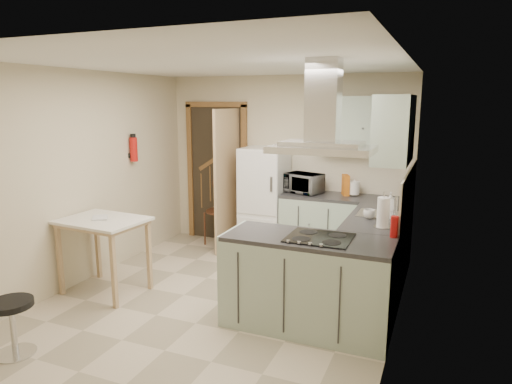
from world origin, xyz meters
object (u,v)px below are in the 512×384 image
at_px(bentwood_chair, 221,211).
at_px(stool, 13,327).
at_px(peninsula, 308,283).
at_px(microwave, 304,183).
at_px(drop_leaf_table, 105,256).
at_px(fridge, 265,200).
at_px(extractor_hood, 322,149).

relative_size(bentwood_chair, stool, 2.04).
xyz_separation_m(peninsula, stool, (-2.18, -1.43, -0.20)).
xyz_separation_m(bentwood_chair, stool, (-0.21, -3.49, -0.26)).
bearing_deg(bentwood_chair, microwave, -1.82).
relative_size(drop_leaf_table, stool, 1.85).
xyz_separation_m(fridge, stool, (-0.96, -3.41, -0.50)).
bearing_deg(bentwood_chair, peninsula, -45.14).
height_order(drop_leaf_table, stool, drop_leaf_table).
bearing_deg(fridge, stool, -105.67).
bearing_deg(microwave, fridge, -160.39).
height_order(extractor_hood, bentwood_chair, extractor_hood).
bearing_deg(extractor_hood, peninsula, 180.00).
bearing_deg(extractor_hood, drop_leaf_table, -178.36).
height_order(extractor_hood, microwave, extractor_hood).
xyz_separation_m(fridge, microwave, (0.57, 0.02, 0.28)).
bearing_deg(fridge, microwave, 1.51).
bearing_deg(drop_leaf_table, bentwood_chair, 83.80).
bearing_deg(peninsula, stool, -146.80).
height_order(drop_leaf_table, microwave, microwave).
distance_m(extractor_hood, stool, 3.07).
distance_m(fridge, stool, 3.57).
distance_m(stool, microwave, 3.83).
bearing_deg(bentwood_chair, drop_leaf_table, -98.86).
relative_size(fridge, drop_leaf_table, 1.65).
relative_size(peninsula, extractor_hood, 1.72).
bearing_deg(peninsula, fridge, 121.74).
height_order(extractor_hood, drop_leaf_table, extractor_hood).
relative_size(peninsula, drop_leaf_table, 1.70).
bearing_deg(fridge, bentwood_chair, 173.71).
xyz_separation_m(peninsula, drop_leaf_table, (-2.35, -0.07, -0.02)).
distance_m(fridge, microwave, 0.64).
bearing_deg(microwave, stool, -95.95).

